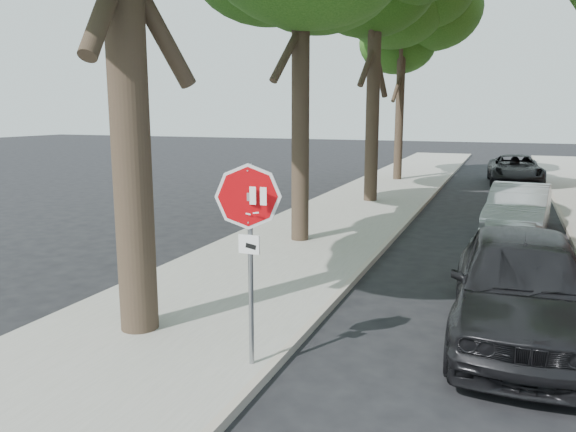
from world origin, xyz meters
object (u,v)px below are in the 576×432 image
car_d (515,170)px  tree_far (403,27)px  car_b (518,210)px  car_a (521,285)px  stop_sign (249,226)px

car_d → tree_far: bearing=-175.3°
car_b → car_a: bearing=-84.9°
stop_sign → car_d: 22.23m
stop_sign → car_b: 10.80m
tree_far → car_b: (5.32, -10.93, -6.52)m
car_a → car_d: car_a is taller
stop_sign → car_a: 4.23m
tree_far → stop_sign: bearing=-84.5°
stop_sign → car_b: (3.30, 10.21, -1.25)m
tree_far → car_a: (5.26, -18.66, -6.39)m
car_a → car_b: bearing=87.7°
car_a → car_d: bearing=88.0°
stop_sign → tree_far: bearing=95.5°
tree_far → car_d: (5.32, 0.81, -6.53)m
stop_sign → car_d: bearing=81.5°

